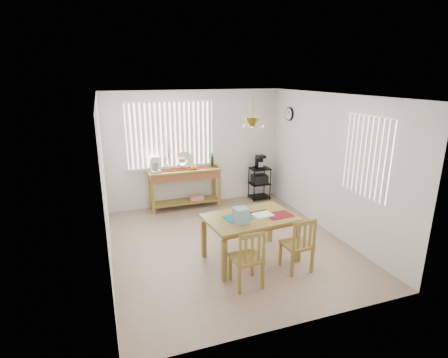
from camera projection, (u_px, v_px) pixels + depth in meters
name	position (u px, v px, depth m)	size (l,w,h in m)	color
ground	(229.00, 244.00, 6.26)	(4.00, 4.50, 0.01)	tan
room_shell	(229.00, 151.00, 5.79)	(4.20, 4.70, 2.70)	white
sideboard	(185.00, 179.00, 7.78)	(1.60, 0.45, 0.90)	olive
sideboard_items	(172.00, 164.00, 7.60)	(1.52, 0.38, 0.69)	#651C0D
wire_cart	(259.00, 180.00, 8.41)	(0.46, 0.37, 0.78)	black
cart_items	(260.00, 162.00, 8.28)	(0.18, 0.22, 0.32)	black
dining_table	(250.00, 222.00, 5.56)	(1.49, 1.05, 0.75)	olive
table_items	(246.00, 215.00, 5.35)	(1.12, 0.49, 0.24)	#146E73
chair_left	(248.00, 259.00, 4.89)	(0.42, 0.42, 0.89)	olive
chair_right	(298.00, 245.00, 5.30)	(0.42, 0.42, 0.88)	olive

